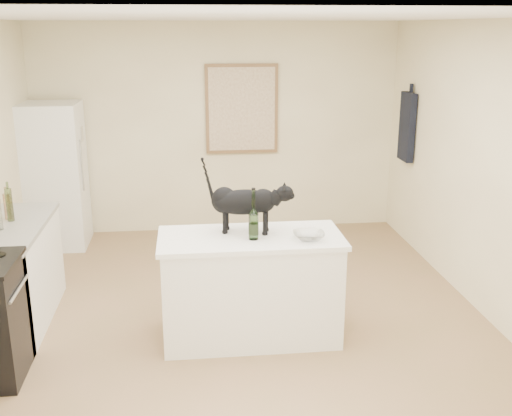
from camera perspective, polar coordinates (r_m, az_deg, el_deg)
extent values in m
plane|color=#946C4F|center=(5.51, -1.76, -10.83)|extent=(5.50, 5.50, 0.00)
plane|color=white|center=(4.90, -2.03, 17.29)|extent=(5.50, 5.50, 0.00)
plane|color=#F8EEC0|center=(7.74, -3.56, 7.32)|extent=(4.50, 0.00, 4.50)
plane|color=#F8EEC0|center=(2.49, 3.43, -13.11)|extent=(4.50, 0.00, 4.50)
plane|color=#F8EEC0|center=(5.69, 21.37, 2.85)|extent=(0.00, 5.50, 5.50)
cube|color=white|center=(5.16, -0.49, -7.55)|extent=(1.44, 0.67, 0.86)
cube|color=white|center=(4.99, -0.51, -2.82)|extent=(1.50, 0.70, 0.04)
cube|color=white|center=(5.81, -21.72, -5.95)|extent=(0.60, 1.40, 0.86)
cube|color=gray|center=(5.66, -22.20, -1.73)|extent=(0.62, 1.44, 0.04)
cube|color=white|center=(7.59, -18.22, 2.86)|extent=(0.68, 0.68, 1.70)
cube|color=brown|center=(7.70, -1.33, 9.17)|extent=(0.90, 0.03, 1.10)
cube|color=beige|center=(7.68, -1.31, 9.15)|extent=(0.82, 0.00, 1.02)
cube|color=black|center=(7.48, 13.86, 7.33)|extent=(0.08, 0.34, 0.80)
cylinder|color=#265622|center=(4.85, -0.23, -0.84)|extent=(0.09, 0.09, 0.37)
imported|color=silver|center=(4.91, 4.92, -2.60)|extent=(0.26, 0.26, 0.06)
cube|color=beige|center=(7.51, -15.84, 6.63)|extent=(0.01, 0.13, 0.17)
cylinder|color=#2C501A|center=(5.74, -21.93, 0.27)|extent=(0.06, 0.06, 0.29)
cylinder|color=brown|center=(5.82, -22.12, 0.13)|extent=(0.06, 0.06, 0.23)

